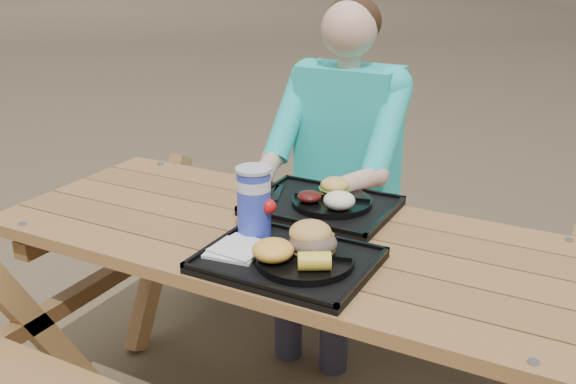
% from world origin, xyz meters
% --- Properties ---
extents(picnic_table, '(1.80, 1.49, 0.75)m').
position_xyz_m(picnic_table, '(0.00, 0.00, 0.38)').
color(picnic_table, '#999999').
rests_on(picnic_table, ground).
extents(tray_near, '(0.45, 0.35, 0.02)m').
position_xyz_m(tray_near, '(0.10, -0.19, 0.76)').
color(tray_near, black).
rests_on(tray_near, picnic_table).
extents(tray_far, '(0.45, 0.35, 0.02)m').
position_xyz_m(tray_far, '(0.01, 0.21, 0.76)').
color(tray_far, black).
rests_on(tray_far, picnic_table).
extents(plate_near, '(0.26, 0.26, 0.02)m').
position_xyz_m(plate_near, '(0.15, -0.19, 0.78)').
color(plate_near, black).
rests_on(plate_near, tray_near).
extents(plate_far, '(0.26, 0.26, 0.02)m').
position_xyz_m(plate_far, '(0.04, 0.22, 0.78)').
color(plate_far, black).
rests_on(plate_far, tray_far).
extents(napkin_stack, '(0.16, 0.16, 0.02)m').
position_xyz_m(napkin_stack, '(-0.05, -0.22, 0.78)').
color(napkin_stack, silver).
rests_on(napkin_stack, tray_near).
extents(soda_cup, '(0.10, 0.10, 0.19)m').
position_xyz_m(soda_cup, '(-0.06, -0.10, 0.87)').
color(soda_cup, '#1728B1').
rests_on(soda_cup, tray_near).
extents(condiment_bbq, '(0.05, 0.05, 0.03)m').
position_xyz_m(condiment_bbq, '(0.09, -0.07, 0.79)').
color(condiment_bbq, black).
rests_on(condiment_bbq, tray_near).
extents(condiment_mustard, '(0.05, 0.05, 0.03)m').
position_xyz_m(condiment_mustard, '(0.15, -0.06, 0.78)').
color(condiment_mustard, gold).
rests_on(condiment_mustard, tray_near).
extents(sandwich, '(0.12, 0.12, 0.13)m').
position_xyz_m(sandwich, '(0.16, -0.15, 0.85)').
color(sandwich, '#DCA04D').
rests_on(sandwich, plate_near).
extents(mac_cheese, '(0.11, 0.11, 0.05)m').
position_xyz_m(mac_cheese, '(0.09, -0.25, 0.82)').
color(mac_cheese, '#FFBB43').
rests_on(mac_cheese, plate_near).
extents(corn_cob, '(0.11, 0.11, 0.05)m').
position_xyz_m(corn_cob, '(0.21, -0.25, 0.81)').
color(corn_cob, yellow).
rests_on(corn_cob, plate_near).
extents(cutlery_far, '(0.08, 0.15, 0.01)m').
position_xyz_m(cutlery_far, '(-0.16, 0.22, 0.77)').
color(cutlery_far, black).
rests_on(cutlery_far, tray_far).
extents(burger, '(0.10, 0.10, 0.09)m').
position_xyz_m(burger, '(0.03, 0.27, 0.83)').
color(burger, '#F1B855').
rests_on(burger, plate_far).
extents(baked_beans, '(0.08, 0.08, 0.04)m').
position_xyz_m(baked_beans, '(-0.01, 0.16, 0.81)').
color(baked_beans, '#4A110E').
rests_on(baked_beans, plate_far).
extents(potato_salad, '(0.10, 0.10, 0.05)m').
position_xyz_m(potato_salad, '(0.10, 0.16, 0.82)').
color(potato_salad, white).
rests_on(potato_salad, plate_far).
extents(diner, '(0.48, 0.84, 1.28)m').
position_xyz_m(diner, '(-0.12, 0.71, 0.64)').
color(diner, teal).
rests_on(diner, ground).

